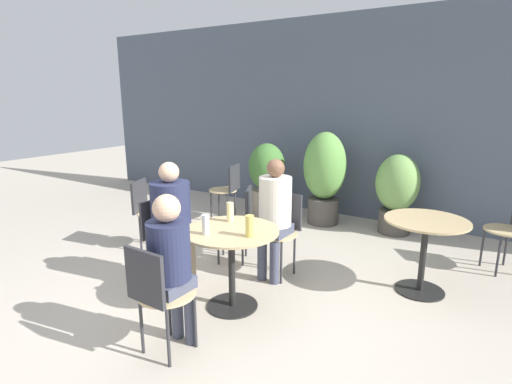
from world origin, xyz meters
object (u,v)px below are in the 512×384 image
(beer_glass_0, at_px, (230,212))
(potted_plant_0, at_px, (267,177))
(bistro_chair_1, at_px, (163,233))
(seated_person_0, at_px, (274,209))
(bistro_chair_2, at_px, (157,290))
(seated_person_2, at_px, (171,258))
(cafe_table_far, at_px, (425,239))
(beer_glass_2, at_px, (250,226))
(cafe_table_near, at_px, (231,248))
(bistro_chair_4, at_px, (148,207))
(bistro_chair_6, at_px, (228,186))
(beer_glass_1, at_px, (206,225))
(potted_plant_1, at_px, (324,174))
(potted_plant_2, at_px, (397,190))
(seated_person_1, at_px, (172,215))
(bistro_chair_0, at_px, (281,225))

(beer_glass_0, bearing_deg, potted_plant_0, 113.33)
(bistro_chair_1, xyz_separation_m, seated_person_0, (0.87, 0.68, 0.21))
(bistro_chair_2, height_order, seated_person_2, seated_person_2)
(cafe_table_far, height_order, beer_glass_2, beer_glass_2)
(cafe_table_near, xyz_separation_m, bistro_chair_4, (-1.67, 0.60, -0.03))
(bistro_chair_4, height_order, bistro_chair_6, same)
(bistro_chair_4, bearing_deg, seated_person_0, -107.65)
(cafe_table_near, height_order, seated_person_0, seated_person_0)
(bistro_chair_2, distance_m, beer_glass_0, 1.08)
(beer_glass_1, height_order, potted_plant_0, potted_plant_0)
(cafe_table_near, height_order, potted_plant_1, potted_plant_1)
(bistro_chair_6, bearing_deg, beer_glass_2, 27.77)
(bistro_chair_1, bearing_deg, bistro_chair_6, 20.20)
(potted_plant_0, bearing_deg, cafe_table_far, -28.74)
(bistro_chair_6, bearing_deg, potted_plant_2, 96.67)
(seated_person_0, xyz_separation_m, beer_glass_1, (-0.13, -0.91, 0.07))
(cafe_table_near, distance_m, bistro_chair_6, 2.53)
(beer_glass_0, xyz_separation_m, beer_glass_2, (0.37, -0.24, 0.00))
(seated_person_2, bearing_deg, potted_plant_1, -84.06)
(bistro_chair_6, xyz_separation_m, seated_person_0, (1.54, -1.33, 0.21))
(cafe_table_near, relative_size, seated_person_1, 0.67)
(seated_person_2, bearing_deg, beer_glass_0, -80.52)
(bistro_chair_2, bearing_deg, beer_glass_0, -81.82)
(bistro_chair_6, height_order, beer_glass_1, beer_glass_1)
(bistro_chair_6, relative_size, beer_glass_2, 4.74)
(beer_glass_1, xyz_separation_m, beer_glass_2, (0.34, 0.15, 0.01))
(seated_person_0, height_order, potted_plant_2, seated_person_0)
(seated_person_0, bearing_deg, potted_plant_0, 124.52)
(bistro_chair_0, distance_m, bistro_chair_6, 1.94)
(potted_plant_0, relative_size, potted_plant_2, 1.04)
(seated_person_0, bearing_deg, seated_person_1, -134.90)
(seated_person_2, relative_size, beer_glass_1, 7.05)
(beer_glass_2, height_order, potted_plant_2, potted_plant_2)
(bistro_chair_0, bearing_deg, potted_plant_2, 71.90)
(cafe_table_far, height_order, seated_person_0, seated_person_0)
(bistro_chair_2, relative_size, potted_plant_2, 0.78)
(bistro_chair_4, bearing_deg, cafe_table_far, -100.24)
(seated_person_0, xyz_separation_m, beer_glass_0, (-0.17, -0.52, 0.07))
(bistro_chair_4, bearing_deg, bistro_chair_2, -152.78)
(cafe_table_far, height_order, beer_glass_0, beer_glass_0)
(cafe_table_near, bearing_deg, seated_person_1, 178.05)
(beer_glass_0, distance_m, beer_glass_2, 0.44)
(beer_glass_2, bearing_deg, potted_plant_2, 79.82)
(cafe_table_far, xyz_separation_m, potted_plant_1, (-1.63, 1.47, 0.21))
(bistro_chair_1, distance_m, seated_person_1, 0.25)
(beer_glass_1, xyz_separation_m, potted_plant_1, (-0.15, 2.87, -0.07))
(cafe_table_near, bearing_deg, potted_plant_0, 114.49)
(bistro_chair_6, relative_size, seated_person_2, 0.72)
(beer_glass_1, distance_m, beer_glass_2, 0.37)
(cafe_table_far, xyz_separation_m, bistro_chair_0, (-1.34, -0.35, -0.01))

